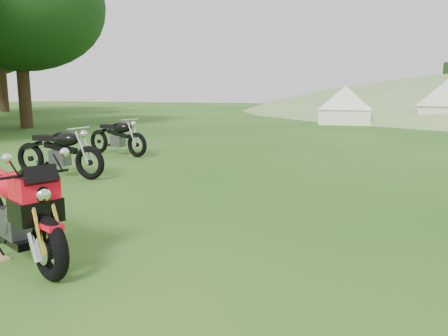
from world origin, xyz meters
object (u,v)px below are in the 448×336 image
at_px(tent_left, 345,103).
at_px(sport_motorcycle, 16,203).
at_px(vintage_moto_b, 59,150).
at_px(vintage_moto_c, 117,136).

bearing_deg(tent_left, sport_motorcycle, -98.82).
height_order(vintage_moto_b, tent_left, tent_left).
distance_m(sport_motorcycle, tent_left, 21.00).
bearing_deg(sport_motorcycle, vintage_moto_b, 150.07).
bearing_deg(sport_motorcycle, tent_left, 110.75).
height_order(sport_motorcycle, tent_left, tent_left).
bearing_deg(vintage_moto_c, sport_motorcycle, -51.13).
bearing_deg(tent_left, vintage_moto_b, -108.00).
xyz_separation_m(vintage_moto_c, tent_left, (4.35, 14.37, 0.59)).
height_order(vintage_moto_c, tent_left, tent_left).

